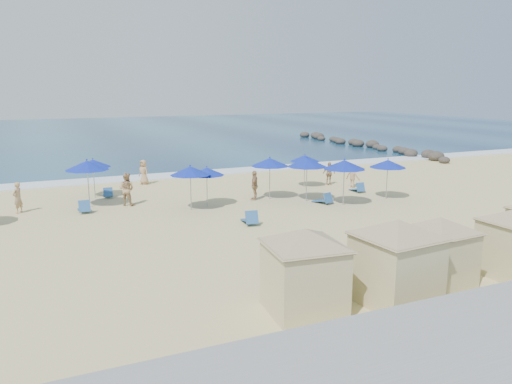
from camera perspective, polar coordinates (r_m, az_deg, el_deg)
ground at (r=24.44m, az=0.90°, el=-3.81°), size 160.00×160.00×0.00m
ocean at (r=77.24m, az=-16.78°, el=6.45°), size 160.00×80.00×0.06m
surf_line at (r=38.70m, az=-8.88°, el=1.94°), size 160.00×2.50×0.08m
seawall at (r=14.01m, az=25.85°, el=-14.51°), size 160.00×6.10×1.22m
rock_jetty at (r=57.71m, az=12.13°, el=5.36°), size 2.56×26.66×0.96m
trash_bin at (r=21.54m, az=16.53°, el=-5.48°), size 0.88×0.88×0.72m
cabana_0 at (r=14.85m, az=5.55°, el=-7.73°), size 4.51×4.51×2.85m
cabana_1 at (r=16.01m, az=15.78°, el=-6.46°), size 4.68×4.68×2.94m
cabana_2 at (r=17.85m, az=20.19°, el=-5.47°), size 4.18×4.18×2.63m
umbrella_1 at (r=29.24m, az=-18.75°, el=2.90°), size 2.40×2.40×2.74m
umbrella_2 at (r=31.76m, az=-18.14°, el=3.13°), size 2.14×2.14×2.44m
umbrella_3 at (r=28.09m, az=-5.66°, el=2.36°), size 2.03×2.03×2.31m
umbrella_4 at (r=27.23m, az=-7.53°, el=2.43°), size 2.22×2.22×2.53m
umbrella_5 at (r=29.78m, az=1.59°, el=3.43°), size 2.28×2.28×2.59m
umbrella_6 at (r=28.54m, az=10.08°, el=3.10°), size 2.38×2.38×2.71m
umbrella_7 at (r=33.61m, az=5.59°, el=3.85°), size 1.99×1.99×2.26m
umbrella_8 at (r=29.35m, az=5.84°, el=3.37°), size 2.34×2.34×2.66m
umbrella_9 at (r=30.83m, az=14.83°, el=3.14°), size 2.18×2.18×2.48m
beach_chair_1 at (r=28.42m, az=-19.06°, el=-1.71°), size 0.61×1.34×0.74m
beach_chair_2 at (r=31.86m, az=-16.58°, el=-0.18°), size 0.63×1.26×0.67m
beach_chair_3 at (r=24.54m, az=-0.68°, el=-3.11°), size 0.85×1.48×0.77m
beach_chair_4 at (r=29.15m, az=7.77°, el=-0.87°), size 0.86×1.36×0.69m
beach_chair_5 at (r=32.76m, az=11.57°, el=0.39°), size 0.66×1.27×0.67m
beachgoer_0 at (r=29.52m, az=-25.59°, el=-0.58°), size 0.69×0.73×1.68m
beachgoer_1 at (r=29.26m, az=-14.57°, el=0.32°), size 1.16×1.13×1.89m
beachgoer_2 at (r=29.76m, az=-0.17°, el=0.78°), size 0.95×1.10×1.77m
beachgoer_3 at (r=34.14m, az=11.01°, el=1.83°), size 0.94×1.17×1.59m
beachgoer_4 at (r=35.46m, az=-12.71°, el=2.23°), size 0.86×1.00×1.72m
beachgoer_5 at (r=34.81m, az=8.33°, el=2.11°), size 0.96×0.45×1.59m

